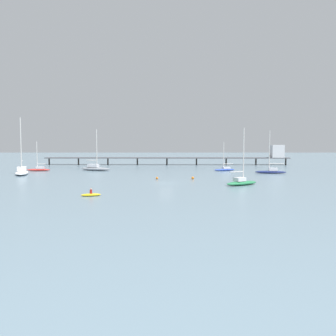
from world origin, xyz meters
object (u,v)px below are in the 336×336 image
(sailboat_navy, at_px, (273,171))
(sailboat_green, at_px, (243,182))
(sailboat_gray, at_px, (97,168))
(sailboat_white, at_px, (24,171))
(mooring_buoy_inner, at_px, (159,178))
(mooring_buoy_outer, at_px, (194,178))
(dinghy_yellow, at_px, (93,194))
(pier, at_px, (212,155))
(sailboat_red, at_px, (41,169))
(sailboat_blue, at_px, (226,169))

(sailboat_navy, bearing_deg, sailboat_green, -116.15)
(sailboat_gray, xyz_separation_m, sailboat_white, (-15.12, -12.21, 0.02))
(sailboat_navy, height_order, mooring_buoy_inner, sailboat_navy)
(sailboat_navy, bearing_deg, sailboat_gray, 169.19)
(sailboat_green, relative_size, mooring_buoy_outer, 17.72)
(sailboat_gray, relative_size, dinghy_yellow, 3.59)
(pier, xyz_separation_m, sailboat_white, (-49.20, -37.40, -2.45))
(sailboat_white, xyz_separation_m, mooring_buoy_outer, (40.06, -11.04, -0.49))
(dinghy_yellow, bearing_deg, sailboat_white, 124.22)
(pier, xyz_separation_m, mooring_buoy_inner, (-16.63, -48.48, -2.98))
(pier, bearing_deg, sailboat_white, -142.76)
(sailboat_navy, xyz_separation_m, mooring_buoy_outer, (-20.39, -14.59, -0.36))
(sailboat_white, distance_m, mooring_buoy_inner, 34.42)
(dinghy_yellow, relative_size, mooring_buoy_inner, 6.10)
(pier, distance_m, mooring_buoy_inner, 51.34)
(sailboat_navy, distance_m, dinghy_yellow, 53.16)
(sailboat_green, distance_m, sailboat_red, 58.06)
(sailboat_gray, relative_size, mooring_buoy_outer, 19.09)
(sailboat_green, distance_m, dinghy_yellow, 27.89)
(sailboat_green, bearing_deg, pier, 88.99)
(sailboat_white, relative_size, sailboat_blue, 1.74)
(sailboat_red, height_order, mooring_buoy_inner, sailboat_red)
(pier, height_order, dinghy_yellow, pier)
(sailboat_gray, height_order, dinghy_yellow, sailboat_gray)
(mooring_buoy_outer, bearing_deg, sailboat_gray, 137.01)
(sailboat_red, relative_size, dinghy_yellow, 2.55)
(mooring_buoy_inner, bearing_deg, dinghy_yellow, -110.43)
(sailboat_red, xyz_separation_m, sailboat_blue, (50.06, 0.53, -0.04))
(sailboat_navy, distance_m, mooring_buoy_inner, 31.48)
(sailboat_navy, height_order, sailboat_red, sailboat_navy)
(sailboat_white, bearing_deg, pier, 37.24)
(sailboat_red, bearing_deg, pier, 28.13)
(pier, bearing_deg, sailboat_green, -91.01)
(sailboat_green, height_order, dinghy_yellow, sailboat_green)
(pier, bearing_deg, mooring_buoy_inner, -108.93)
(sailboat_gray, height_order, sailboat_white, sailboat_white)
(sailboat_white, height_order, dinghy_yellow, sailboat_white)
(sailboat_navy, relative_size, sailboat_green, 1.03)
(mooring_buoy_outer, bearing_deg, sailboat_green, -52.10)
(dinghy_yellow, bearing_deg, sailboat_blue, 60.37)
(sailboat_navy, relative_size, mooring_buoy_outer, 18.19)
(sailboat_white, relative_size, mooring_buoy_inner, 26.59)
(sailboat_green, bearing_deg, sailboat_red, 145.81)
(sailboat_gray, bearing_deg, pier, 36.47)
(pier, relative_size, sailboat_navy, 7.76)
(pier, xyz_separation_m, dinghy_yellow, (-25.49, -72.27, -3.03))
(dinghy_yellow, bearing_deg, sailboat_navy, 46.29)
(pier, distance_m, sailboat_red, 55.69)
(mooring_buoy_outer, bearing_deg, sailboat_white, 164.60)
(sailboat_navy, relative_size, sailboat_red, 1.34)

